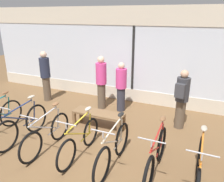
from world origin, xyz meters
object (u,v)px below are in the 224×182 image
object	(u,v)px
display_bench	(98,115)
customer_by_window	(45,75)
bicycle_center_right	(113,150)
bicycle_far_right	(198,170)
customer_near_bench	(121,86)
bicycle_center_left	(47,134)
bicycle_right	(156,157)
customer_near_rack	(182,98)
bicycle_center	(80,141)
customer_mid_floor	(101,82)
bicycle_left	(22,125)

from	to	relation	value
display_bench	customer_by_window	size ratio (longest dim) A/B	0.79
bicycle_center_right	customer_by_window	distance (m)	4.37
bicycle_far_right	customer_near_bench	size ratio (longest dim) A/B	1.13
bicycle_center_left	customer_by_window	xyz separation A→B (m)	(-2.00, 2.44, 0.55)
bicycle_right	customer_near_rack	size ratio (longest dim) A/B	1.11
customer_near_bench	display_bench	bearing A→B (deg)	-95.75
bicycle_center	display_bench	size ratio (longest dim) A/B	1.18
bicycle_right	display_bench	distance (m)	2.20
customer_by_window	customer_mid_floor	world-z (taller)	customer_by_window
display_bench	bicycle_far_right	bearing A→B (deg)	-26.53
bicycle_right	customer_near_bench	distance (m)	3.07
bicycle_far_right	customer_near_bench	world-z (taller)	customer_near_bench
bicycle_far_right	display_bench	xyz separation A→B (m)	(-2.59, 1.29, -0.03)
bicycle_left	customer_near_rack	distance (m)	4.07
bicycle_center_left	bicycle_right	distance (m)	2.45
bicycle_left	bicycle_center_left	bearing A→B (deg)	-4.98
display_bench	customer_mid_floor	distance (m)	1.44
bicycle_left	bicycle_center_right	world-z (taller)	bicycle_left
customer_near_bench	bicycle_center_left	bearing A→B (deg)	-105.61
bicycle_left	customer_mid_floor	xyz separation A→B (m)	(0.89, 2.53, 0.51)
bicycle_far_right	display_bench	world-z (taller)	bicycle_far_right
customer_near_rack	customer_by_window	world-z (taller)	customer_by_window
bicycle_left	bicycle_center	xyz separation A→B (m)	(1.61, 0.02, -0.03)
display_bench	bicycle_center_right	bearing A→B (deg)	-52.82
display_bench	customer_by_window	xyz separation A→B (m)	(-2.61, 1.08, 0.55)
bicycle_right	bicycle_far_right	xyz separation A→B (m)	(0.76, -0.09, 0.01)
customer_by_window	bicycle_far_right	bearing A→B (deg)	-24.57
bicycle_right	customer_by_window	xyz separation A→B (m)	(-4.44, 2.29, 0.53)
bicycle_right	bicycle_center_right	bearing A→B (deg)	-172.62
bicycle_right	customer_mid_floor	world-z (taller)	customer_mid_floor
bicycle_center	customer_mid_floor	distance (m)	2.66
bicycle_center	bicycle_right	xyz separation A→B (m)	(1.63, 0.06, 0.02)
customer_mid_floor	bicycle_center_right	bearing A→B (deg)	-59.32
bicycle_center	customer_mid_floor	size ratio (longest dim) A/B	0.95
customer_near_rack	customer_near_bench	bearing A→B (deg)	167.01
bicycle_center_left	bicycle_right	bearing A→B (deg)	3.48
customer_near_rack	customer_mid_floor	distance (m)	2.54
customer_mid_floor	bicycle_far_right	bearing A→B (deg)	-39.17
bicycle_right	customer_by_window	bearing A→B (deg)	152.70
customer_near_bench	customer_near_rack	bearing A→B (deg)	-12.99
bicycle_far_right	customer_by_window	world-z (taller)	customer_by_window
bicycle_right	bicycle_center_left	bearing A→B (deg)	-176.52
bicycle_left	bicycle_right	distance (m)	3.24
bicycle_center_left	display_bench	world-z (taller)	bicycle_center_left
bicycle_center	customer_by_window	xyz separation A→B (m)	(-2.82, 2.36, 0.56)
bicycle_left	customer_near_rack	world-z (taller)	customer_near_rack
bicycle_center	bicycle_far_right	xyz separation A→B (m)	(2.39, -0.02, 0.03)
display_bench	customer_near_bench	size ratio (longest dim) A/B	0.89
customer_near_bench	bicycle_center	bearing A→B (deg)	-88.42
bicycle_left	customer_by_window	world-z (taller)	customer_by_window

